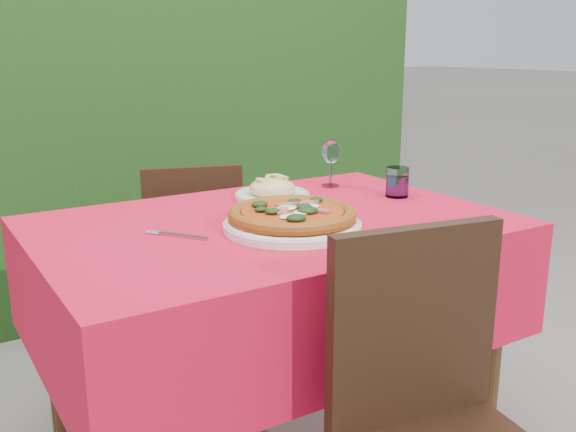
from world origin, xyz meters
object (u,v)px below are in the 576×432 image
water_glass (397,183)px  fork (183,236)px  chair_near (437,415)px  pasta_plate (272,191)px  chair_far (192,250)px  pizza_plate (292,218)px  wine_glass (331,154)px

water_glass → fork: bearing=-175.5°
chair_near → fork: 0.74m
water_glass → fork: size_ratio=0.50×
chair_near → fork: size_ratio=4.58×
water_glass → fork: water_glass is taller
pasta_plate → water_glass: (0.35, -0.18, 0.02)m
chair_far → fork: (-0.33, -0.73, 0.29)m
chair_far → water_glass: bearing=139.0°
chair_near → pizza_plate: 0.62m
water_glass → fork: (-0.76, -0.06, -0.04)m
chair_far → fork: 0.85m
pizza_plate → fork: pizza_plate is taller
pasta_plate → chair_near: bearing=-98.8°
pizza_plate → water_glass: 0.51m
chair_far → pizza_plate: bearing=102.3°
chair_near → wine_glass: (0.40, 0.93, 0.37)m
pizza_plate → fork: size_ratio=2.16×
chair_near → pizza_plate: size_ratio=2.12×
pasta_plate → wine_glass: (0.26, 0.05, 0.09)m
pasta_plate → fork: size_ratio=1.24×
chair_far → wine_glass: (0.33, -0.43, 0.40)m
pizza_plate → water_glass: size_ratio=4.30×
chair_near → wine_glass: wine_glass is taller
chair_far → water_glass: (0.42, -0.67, 0.33)m
chair_near → chair_far: bearing=96.8°
pizza_plate → wine_glass: bearing=44.2°
pizza_plate → wine_glass: wine_glass is taller
pasta_plate → wine_glass: size_ratio=1.45×
water_glass → wine_glass: 0.26m
pizza_plate → pasta_plate: (0.13, 0.33, -0.01)m
chair_near → pizza_plate: chair_near is taller
chair_near → water_glass: bearing=64.5°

